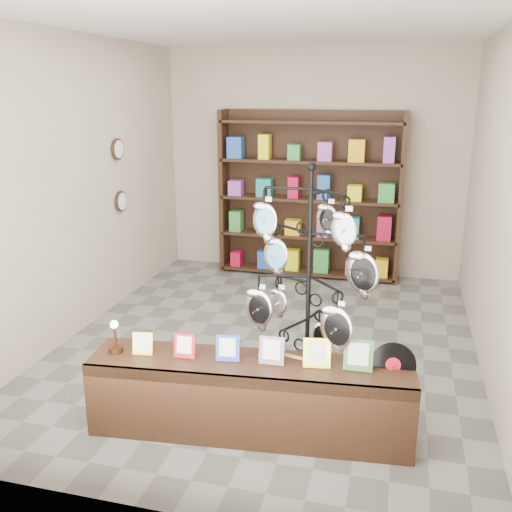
{
  "coord_description": "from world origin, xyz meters",
  "views": [
    {
      "loc": [
        1.21,
        -5.13,
        2.45
      ],
      "look_at": [
        0.13,
        -1.0,
        1.2
      ],
      "focal_mm": 40.0,
      "sensor_mm": 36.0,
      "label": 1
    }
  ],
  "objects": [
    {
      "name": "front_shelf",
      "position": [
        0.23,
        -1.56,
        0.29
      ],
      "size": [
        2.37,
        0.7,
        0.83
      ],
      "rotation": [
        0.0,
        0.0,
        0.1
      ],
      "color": "black",
      "rests_on": "ground"
    },
    {
      "name": "wall_clocks",
      "position": [
        -1.97,
        0.8,
        1.5
      ],
      "size": [
        0.03,
        0.24,
        0.84
      ],
      "color": "black",
      "rests_on": "ground"
    },
    {
      "name": "ground",
      "position": [
        0.0,
        0.0,
        0.0
      ],
      "size": [
        5.0,
        5.0,
        0.0
      ],
      "primitive_type": "plane",
      "color": "slate",
      "rests_on": "ground"
    },
    {
      "name": "display_tree",
      "position": [
        0.58,
        -1.21,
        1.14
      ],
      "size": [
        1.05,
        1.04,
        1.97
      ],
      "rotation": [
        0.0,
        0.0,
        -0.31
      ],
      "color": "black",
      "rests_on": "ground"
    },
    {
      "name": "back_shelving",
      "position": [
        0.0,
        2.3,
        1.03
      ],
      "size": [
        2.42,
        0.36,
        2.2
      ],
      "color": "black",
      "rests_on": "ground"
    },
    {
      "name": "room_envelope",
      "position": [
        0.0,
        0.0,
        1.85
      ],
      "size": [
        5.0,
        5.0,
        5.0
      ],
      "color": "#BDAC98",
      "rests_on": "ground"
    }
  ]
}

